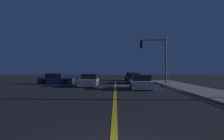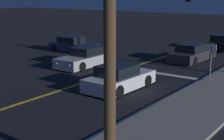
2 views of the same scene
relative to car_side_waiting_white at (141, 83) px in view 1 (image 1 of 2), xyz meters
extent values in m
cube|color=gray|center=(4.60, -5.13, -0.51)|extent=(3.20, 39.85, 0.15)
cube|color=gold|center=(-2.38, -5.13, -0.58)|extent=(0.20, 37.64, 0.01)
cube|color=silver|center=(2.75, -5.13, -0.58)|extent=(0.16, 37.64, 0.01)
cube|color=silver|center=(0.31, 4.44, -0.58)|extent=(5.38, 0.50, 0.01)
cube|color=silver|center=(0.00, 0.06, -0.14)|extent=(2.02, 4.29, 0.68)
cube|color=black|center=(-0.01, -0.19, 0.46)|extent=(1.68, 2.00, 0.60)
cylinder|color=black|center=(-0.84, 1.40, -0.26)|extent=(0.24, 0.65, 0.64)
cylinder|color=black|center=(0.93, 1.34, -0.26)|extent=(0.24, 0.65, 0.64)
cylinder|color=black|center=(-0.92, -1.22, -0.26)|extent=(0.24, 0.65, 0.64)
cylinder|color=black|center=(0.85, -1.28, -0.26)|extent=(0.24, 0.65, 0.64)
sphere|color=#FFF4CC|center=(-0.52, 2.13, -0.06)|extent=(0.18, 0.18, 0.18)
sphere|color=#FFF4CC|center=(0.65, 2.10, -0.06)|extent=(0.18, 0.18, 0.18)
sphere|color=red|center=(-0.65, -1.99, -0.06)|extent=(0.14, 0.14, 0.14)
sphere|color=red|center=(0.52, -2.02, -0.06)|extent=(0.14, 0.14, 0.14)
cube|color=#2D2D33|center=(0.12, 9.46, -0.14)|extent=(2.00, 4.67, 0.68)
cube|color=black|center=(0.11, 9.19, 0.46)|extent=(1.64, 2.18, 0.60)
cylinder|color=black|center=(-0.66, 10.92, -0.26)|extent=(0.25, 0.65, 0.64)
cylinder|color=black|center=(1.03, 10.85, -0.26)|extent=(0.25, 0.65, 0.64)
cylinder|color=black|center=(-0.78, 8.08, -0.26)|extent=(0.25, 0.65, 0.64)
cylinder|color=black|center=(0.91, 8.01, -0.26)|extent=(0.25, 0.65, 0.64)
sphere|color=#FFF4CC|center=(-0.35, 11.72, -0.06)|extent=(0.18, 0.18, 0.18)
sphere|color=#FFF4CC|center=(0.78, 11.68, -0.06)|extent=(0.18, 0.18, 0.18)
sphere|color=red|center=(-0.53, 7.24, -0.06)|extent=(0.14, 0.14, 0.14)
sphere|color=red|center=(0.59, 7.20, -0.06)|extent=(0.14, 0.14, 0.14)
cube|color=#B2B5BA|center=(-5.18, 3.34, -0.14)|extent=(1.90, 4.53, 0.68)
cube|color=black|center=(-5.19, 3.61, 0.46)|extent=(1.61, 2.09, 0.60)
cylinder|color=black|center=(-4.30, 1.95, -0.26)|extent=(0.23, 0.64, 0.64)
cylinder|color=black|center=(-6.02, 1.93, -0.26)|extent=(0.23, 0.64, 0.64)
cylinder|color=black|center=(-4.34, 4.74, -0.26)|extent=(0.23, 0.64, 0.64)
cylinder|color=black|center=(-6.06, 4.72, -0.26)|extent=(0.23, 0.64, 0.64)
sphere|color=#FFF4CC|center=(-4.58, 1.15, -0.06)|extent=(0.18, 0.18, 0.18)
sphere|color=#FFF4CC|center=(-5.72, 1.14, -0.06)|extent=(0.18, 0.18, 0.18)
sphere|color=red|center=(-4.64, 5.54, -0.06)|extent=(0.14, 0.14, 0.14)
sphere|color=red|center=(-5.78, 5.53, -0.06)|extent=(0.14, 0.14, 0.14)
cube|color=navy|center=(-9.71, 7.17, -0.14)|extent=(4.24, 1.87, 0.68)
cube|color=black|center=(-9.96, 7.16, 0.46)|extent=(1.96, 1.58, 0.60)
cylinder|color=black|center=(-8.42, 8.03, -0.26)|extent=(0.64, 0.23, 0.64)
cylinder|color=black|center=(-8.39, 6.35, -0.26)|extent=(0.64, 0.23, 0.64)
cylinder|color=black|center=(-11.03, 7.99, -0.26)|extent=(0.64, 0.23, 0.64)
cylinder|color=black|center=(-11.00, 6.31, -0.26)|extent=(0.64, 0.23, 0.64)
sphere|color=#FFF4CC|center=(-7.68, 7.76, -0.06)|extent=(0.18, 0.18, 0.18)
sphere|color=#FFF4CC|center=(-7.66, 6.65, -0.06)|extent=(0.18, 0.18, 0.18)
sphere|color=red|center=(-11.77, 7.69, -0.06)|extent=(0.14, 0.14, 0.14)
sphere|color=red|center=(-11.76, 6.57, -0.06)|extent=(0.14, 0.14, 0.14)
cube|color=black|center=(0.18, 16.35, -0.14)|extent=(1.84, 4.55, 0.68)
cube|color=black|center=(0.17, 16.08, 0.46)|extent=(1.55, 2.10, 0.60)
cylinder|color=black|center=(-0.62, 17.77, -0.26)|extent=(0.23, 0.64, 0.64)
cylinder|color=black|center=(1.02, 17.74, -0.26)|extent=(0.23, 0.64, 0.64)
cylinder|color=black|center=(-0.67, 14.96, -0.26)|extent=(0.23, 0.64, 0.64)
cylinder|color=black|center=(0.98, 14.94, -0.26)|extent=(0.23, 0.64, 0.64)
sphere|color=#FFF4CC|center=(-0.34, 18.56, -0.06)|extent=(0.18, 0.18, 0.18)
sphere|color=#FFF4CC|center=(0.76, 18.55, -0.06)|extent=(0.18, 0.18, 0.18)
sphere|color=red|center=(-0.41, 14.15, -0.06)|extent=(0.14, 0.14, 0.14)
sphere|color=red|center=(0.69, 14.13, -0.06)|extent=(0.14, 0.14, 0.14)
cylinder|color=#38383D|center=(3.80, 6.74, 2.33)|extent=(0.18, 0.18, 5.83)
cylinder|color=#38383D|center=(2.29, 6.74, 4.85)|extent=(3.01, 0.12, 0.12)
cube|color=black|center=(0.79, 6.74, 4.30)|extent=(0.28, 0.28, 0.90)
sphere|color=red|center=(0.79, 6.74, 4.57)|extent=(0.22, 0.22, 0.22)
sphere|color=#4C2D05|center=(0.79, 6.74, 4.30)|extent=(0.22, 0.22, 0.22)
sphere|color=#0A3814|center=(0.79, 6.74, 4.03)|extent=(0.22, 0.22, 0.22)
cylinder|color=slate|center=(3.50, 3.94, 0.57)|extent=(0.06, 0.06, 2.30)
cube|color=white|center=(3.50, 3.94, 1.47)|extent=(0.56, 0.10, 0.40)
camera|label=1|loc=(-2.33, -20.65, 1.18)|focal=35.91mm
camera|label=2|loc=(9.93, -14.44, 4.47)|focal=54.78mm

